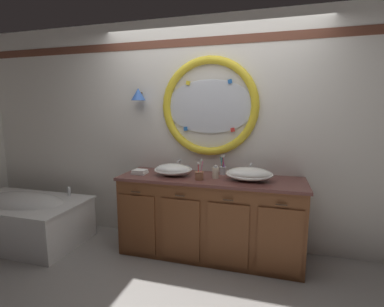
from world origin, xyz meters
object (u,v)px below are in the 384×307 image
object	(u,v)px
toothbrush_holder_right	(223,169)
bathtub	(23,216)
sink_basin_right	(249,174)
folded_hand_towel	(140,172)
soap_dispenser	(215,173)
sink_basin_left	(173,170)
toothbrush_holder_left	(200,175)

from	to	relation	value
toothbrush_holder_right	bathtub	bearing A→B (deg)	-168.19
bathtub	sink_basin_right	bearing A→B (deg)	6.30
folded_hand_towel	soap_dispenser	bearing A→B (deg)	2.30
sink_basin_left	toothbrush_holder_right	size ratio (longest dim) A/B	1.86
bathtub	toothbrush_holder_left	world-z (taller)	toothbrush_holder_left
sink_basin_right	toothbrush_holder_right	size ratio (longest dim) A/B	2.13
sink_basin_left	toothbrush_holder_left	size ratio (longest dim) A/B	1.89
bathtub	sink_basin_left	size ratio (longest dim) A/B	3.55
bathtub	soap_dispenser	size ratio (longest dim) A/B	10.21
toothbrush_holder_left	sink_basin_left	bearing A→B (deg)	162.30
sink_basin_right	toothbrush_holder_left	distance (m)	0.50
bathtub	sink_basin_left	distance (m)	1.95
sink_basin_left	sink_basin_right	xyz separation A→B (m)	(0.82, 0.00, 0.00)
sink_basin_left	toothbrush_holder_left	distance (m)	0.34
toothbrush_holder_left	toothbrush_holder_right	xyz separation A→B (m)	(0.19, 0.30, 0.01)
sink_basin_right	bathtub	bearing A→B (deg)	-173.70
toothbrush_holder_left	toothbrush_holder_right	distance (m)	0.36
bathtub	sink_basin_left	world-z (taller)	sink_basin_left
bathtub	folded_hand_towel	distance (m)	1.57
sink_basin_left	soap_dispenser	world-z (taller)	soap_dispenser
sink_basin_left	toothbrush_holder_right	distance (m)	0.55
sink_basin_right	toothbrush_holder_right	world-z (taller)	toothbrush_holder_right
sink_basin_right	toothbrush_holder_right	bearing A→B (deg)	146.76
sink_basin_left	folded_hand_towel	size ratio (longest dim) A/B	2.66
toothbrush_holder_right	toothbrush_holder_left	bearing A→B (deg)	-122.26
sink_basin_left	toothbrush_holder_right	world-z (taller)	toothbrush_holder_right
sink_basin_right	folded_hand_towel	size ratio (longest dim) A/B	3.05
soap_dispenser	folded_hand_towel	bearing A→B (deg)	-177.70
soap_dispenser	sink_basin_right	bearing A→B (deg)	-0.75
soap_dispenser	folded_hand_towel	size ratio (longest dim) A/B	0.93
sink_basin_right	toothbrush_holder_right	xyz separation A→B (m)	(-0.30, 0.20, -0.01)
bathtub	toothbrush_holder_right	size ratio (longest dim) A/B	6.60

